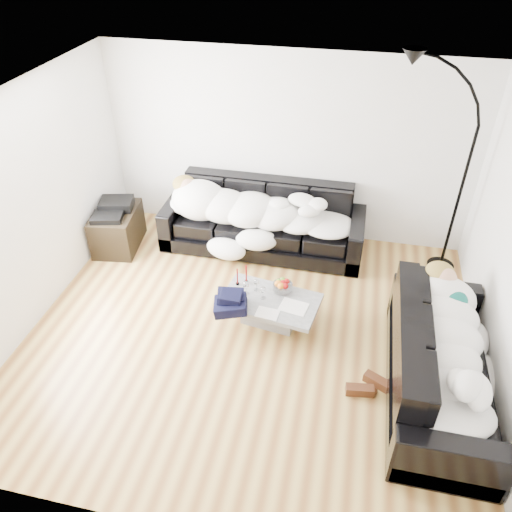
% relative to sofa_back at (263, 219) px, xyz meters
% --- Properties ---
extents(ground, '(5.00, 5.00, 0.00)m').
position_rel_sofa_back_xyz_m(ground, '(0.23, -1.76, -0.45)').
color(ground, brown).
rests_on(ground, ground).
extents(wall_back, '(5.00, 0.02, 2.60)m').
position_rel_sofa_back_xyz_m(wall_back, '(0.23, 0.49, 0.85)').
color(wall_back, silver).
rests_on(wall_back, ground).
extents(wall_left, '(0.02, 4.50, 2.60)m').
position_rel_sofa_back_xyz_m(wall_left, '(-2.27, -1.76, 0.85)').
color(wall_left, silver).
rests_on(wall_left, ground).
extents(ceiling, '(5.00, 5.00, 0.00)m').
position_rel_sofa_back_xyz_m(ceiling, '(0.23, -1.76, 2.15)').
color(ceiling, white).
rests_on(ceiling, ground).
extents(sofa_back, '(2.76, 0.96, 0.90)m').
position_rel_sofa_back_xyz_m(sofa_back, '(0.00, 0.00, 0.00)').
color(sofa_back, black).
rests_on(sofa_back, ground).
extents(sofa_right, '(0.95, 2.23, 0.90)m').
position_rel_sofa_back_xyz_m(sofa_right, '(2.23, -2.13, -0.00)').
color(sofa_right, black).
rests_on(sofa_right, ground).
extents(sleeper_back, '(2.34, 0.81, 0.47)m').
position_rel_sofa_back_xyz_m(sleeper_back, '(0.00, -0.05, 0.20)').
color(sleeper_back, white).
rests_on(sleeper_back, sofa_back).
extents(sleeper_right, '(0.81, 1.91, 0.47)m').
position_rel_sofa_back_xyz_m(sleeper_right, '(2.23, -2.13, 0.20)').
color(sleeper_right, white).
rests_on(sleeper_right, sofa_right).
extents(teal_cushion, '(0.42, 0.38, 0.20)m').
position_rel_sofa_back_xyz_m(teal_cushion, '(2.17, -1.44, 0.27)').
color(teal_cushion, '#0B5249').
rests_on(teal_cushion, sofa_right).
extents(coffee_table, '(1.19, 0.80, 0.32)m').
position_rel_sofa_back_xyz_m(coffee_table, '(0.40, -1.48, -0.29)').
color(coffee_table, '#939699').
rests_on(coffee_table, ground).
extents(fruit_bowl, '(0.28, 0.28, 0.14)m').
position_rel_sofa_back_xyz_m(fruit_bowl, '(0.51, -1.28, -0.06)').
color(fruit_bowl, white).
rests_on(fruit_bowl, coffee_table).
extents(wine_glass_a, '(0.07, 0.07, 0.16)m').
position_rel_sofa_back_xyz_m(wine_glass_a, '(0.20, -1.34, -0.05)').
color(wine_glass_a, white).
rests_on(wine_glass_a, coffee_table).
extents(wine_glass_b, '(0.09, 0.09, 0.18)m').
position_rel_sofa_back_xyz_m(wine_glass_b, '(0.10, -1.44, -0.04)').
color(wine_glass_b, white).
rests_on(wine_glass_b, coffee_table).
extents(wine_glass_c, '(0.07, 0.07, 0.17)m').
position_rel_sofa_back_xyz_m(wine_glass_c, '(0.31, -1.48, -0.05)').
color(wine_glass_c, white).
rests_on(wine_glass_c, coffee_table).
extents(candle_left, '(0.05, 0.05, 0.23)m').
position_rel_sofa_back_xyz_m(candle_left, '(-0.04, -1.30, -0.02)').
color(candle_left, maroon).
rests_on(candle_left, coffee_table).
extents(candle_right, '(0.05, 0.05, 0.25)m').
position_rel_sofa_back_xyz_m(candle_right, '(0.06, -1.24, -0.00)').
color(candle_right, maroon).
rests_on(candle_right, coffee_table).
extents(newspaper_a, '(0.34, 0.28, 0.01)m').
position_rel_sofa_back_xyz_m(newspaper_a, '(0.68, -1.55, -0.12)').
color(newspaper_a, silver).
rests_on(newspaper_a, coffee_table).
extents(newspaper_b, '(0.27, 0.20, 0.01)m').
position_rel_sofa_back_xyz_m(newspaper_b, '(0.41, -1.72, -0.12)').
color(newspaper_b, silver).
rests_on(newspaper_b, coffee_table).
extents(navy_jacket, '(0.48, 0.44, 0.19)m').
position_rel_sofa_back_xyz_m(navy_jacket, '(-0.04, -1.70, 0.05)').
color(navy_jacket, black).
rests_on(navy_jacket, coffee_table).
extents(shoes, '(0.50, 0.38, 0.11)m').
position_rel_sofa_back_xyz_m(shoes, '(1.57, -2.26, -0.40)').
color(shoes, '#472311').
rests_on(shoes, ground).
extents(av_cabinet, '(0.66, 0.88, 0.56)m').
position_rel_sofa_back_xyz_m(av_cabinet, '(-2.00, -0.42, -0.17)').
color(av_cabinet, black).
rests_on(av_cabinet, ground).
extents(stereo, '(0.51, 0.43, 0.13)m').
position_rel_sofa_back_xyz_m(stereo, '(-2.00, -0.42, 0.17)').
color(stereo, black).
rests_on(stereo, av_cabinet).
extents(floor_lamp, '(0.92, 0.46, 2.43)m').
position_rel_sofa_back_xyz_m(floor_lamp, '(2.45, 0.05, 0.76)').
color(floor_lamp, black).
rests_on(floor_lamp, ground).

